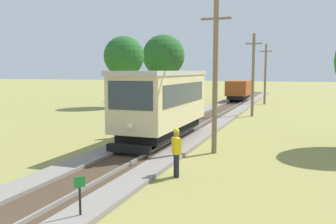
{
  "coord_description": "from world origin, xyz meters",
  "views": [
    {
      "loc": [
        6.77,
        -4.19,
        3.83
      ],
      "look_at": [
        -0.56,
        16.24,
        1.36
      ],
      "focal_mm": 38.96,
      "sensor_mm": 36.0,
      "label": 1
    }
  ],
  "objects_px": {
    "track_worker": "(176,150)",
    "utility_pole_mid": "(253,74)",
    "red_tram": "(163,102)",
    "trackside_signal_marker": "(80,196)",
    "freight_car": "(239,90)",
    "second_worker": "(119,121)",
    "utility_pole_near_tram": "(215,76)",
    "tree_right_near": "(164,56)",
    "tree_left_far": "(124,56)",
    "utility_pole_far": "(265,74)"
  },
  "relations": [
    {
      "from": "red_tram",
      "to": "tree_right_near",
      "type": "height_order",
      "value": "tree_right_near"
    },
    {
      "from": "red_tram",
      "to": "utility_pole_near_tram",
      "type": "bearing_deg",
      "value": -26.37
    },
    {
      "from": "utility_pole_near_tram",
      "to": "track_worker",
      "type": "relative_size",
      "value": 3.92
    },
    {
      "from": "red_tram",
      "to": "second_worker",
      "type": "distance_m",
      "value": 3.11
    },
    {
      "from": "red_tram",
      "to": "freight_car",
      "type": "relative_size",
      "value": 1.64
    },
    {
      "from": "red_tram",
      "to": "tree_left_far",
      "type": "relative_size",
      "value": 1.15
    },
    {
      "from": "freight_car",
      "to": "second_worker",
      "type": "height_order",
      "value": "freight_car"
    },
    {
      "from": "utility_pole_near_tram",
      "to": "track_worker",
      "type": "bearing_deg",
      "value": -95.72
    },
    {
      "from": "red_tram",
      "to": "trackside_signal_marker",
      "type": "height_order",
      "value": "red_tram"
    },
    {
      "from": "trackside_signal_marker",
      "to": "tree_left_far",
      "type": "relative_size",
      "value": 0.16
    },
    {
      "from": "freight_car",
      "to": "utility_pole_mid",
      "type": "height_order",
      "value": "utility_pole_mid"
    },
    {
      "from": "trackside_signal_marker",
      "to": "second_worker",
      "type": "relative_size",
      "value": 0.66
    },
    {
      "from": "tree_right_near",
      "to": "utility_pole_near_tram",
      "type": "bearing_deg",
      "value": -65.4
    },
    {
      "from": "utility_pole_near_tram",
      "to": "tree_left_far",
      "type": "bearing_deg",
      "value": 126.93
    },
    {
      "from": "trackside_signal_marker",
      "to": "second_worker",
      "type": "xyz_separation_m",
      "value": [
        -4.48,
        10.87,
        0.32
      ]
    },
    {
      "from": "trackside_signal_marker",
      "to": "tree_right_near",
      "type": "xyz_separation_m",
      "value": [
        -12.07,
        38.48,
        5.14
      ]
    },
    {
      "from": "tree_left_far",
      "to": "utility_pole_far",
      "type": "bearing_deg",
      "value": 29.62
    },
    {
      "from": "utility_pole_mid",
      "to": "tree_right_near",
      "type": "height_order",
      "value": "tree_right_near"
    },
    {
      "from": "tree_right_near",
      "to": "tree_left_far",
      "type": "distance_m",
      "value": 11.24
    },
    {
      "from": "trackside_signal_marker",
      "to": "tree_left_far",
      "type": "height_order",
      "value": "tree_left_far"
    },
    {
      "from": "utility_pole_mid",
      "to": "tree_left_far",
      "type": "bearing_deg",
      "value": 164.57
    },
    {
      "from": "utility_pole_mid",
      "to": "second_worker",
      "type": "height_order",
      "value": "utility_pole_mid"
    },
    {
      "from": "utility_pole_mid",
      "to": "track_worker",
      "type": "bearing_deg",
      "value": -91.31
    },
    {
      "from": "freight_car",
      "to": "trackside_signal_marker",
      "type": "relative_size",
      "value": 4.41
    },
    {
      "from": "tree_right_near",
      "to": "red_tram",
      "type": "bearing_deg",
      "value": -69.64
    },
    {
      "from": "freight_car",
      "to": "utility_pole_far",
      "type": "distance_m",
      "value": 3.9
    },
    {
      "from": "utility_pole_far",
      "to": "trackside_signal_marker",
      "type": "distance_m",
      "value": 35.25
    },
    {
      "from": "utility_pole_mid",
      "to": "tree_right_near",
      "type": "xyz_separation_m",
      "value": [
        -13.56,
        15.04,
        2.27
      ]
    },
    {
      "from": "utility_pole_near_tram",
      "to": "tree_left_far",
      "type": "distance_m",
      "value": 23.07
    },
    {
      "from": "utility_pole_near_tram",
      "to": "utility_pole_far",
      "type": "bearing_deg",
      "value": 90.0
    },
    {
      "from": "utility_pole_mid",
      "to": "track_worker",
      "type": "relative_size",
      "value": 3.85
    },
    {
      "from": "red_tram",
      "to": "utility_pole_near_tram",
      "type": "relative_size",
      "value": 1.22
    },
    {
      "from": "track_worker",
      "to": "second_worker",
      "type": "relative_size",
      "value": 1.0
    },
    {
      "from": "track_worker",
      "to": "tree_left_far",
      "type": "relative_size",
      "value": 0.24
    },
    {
      "from": "utility_pole_near_tram",
      "to": "second_worker",
      "type": "relative_size",
      "value": 3.92
    },
    {
      "from": "freight_car",
      "to": "utility_pole_mid",
      "type": "distance_m",
      "value": 13.44
    },
    {
      "from": "second_worker",
      "to": "tree_right_near",
      "type": "height_order",
      "value": "tree_right_near"
    },
    {
      "from": "utility_pole_mid",
      "to": "second_worker",
      "type": "relative_size",
      "value": 3.85
    },
    {
      "from": "freight_car",
      "to": "trackside_signal_marker",
      "type": "bearing_deg",
      "value": -87.38
    },
    {
      "from": "red_tram",
      "to": "utility_pole_mid",
      "type": "bearing_deg",
      "value": 76.41
    },
    {
      "from": "red_tram",
      "to": "freight_car",
      "type": "distance_m",
      "value": 25.94
    },
    {
      "from": "tree_right_near",
      "to": "tree_left_far",
      "type": "xyz_separation_m",
      "value": [
        -0.26,
        -11.23,
        -0.49
      ]
    },
    {
      "from": "freight_car",
      "to": "tree_left_far",
      "type": "distance_m",
      "value": 14.52
    },
    {
      "from": "utility_pole_mid",
      "to": "utility_pole_far",
      "type": "height_order",
      "value": "utility_pole_mid"
    },
    {
      "from": "tree_right_near",
      "to": "trackside_signal_marker",
      "type": "bearing_deg",
      "value": -72.59
    },
    {
      "from": "red_tram",
      "to": "tree_left_far",
      "type": "height_order",
      "value": "tree_left_far"
    },
    {
      "from": "track_worker",
      "to": "utility_pole_mid",
      "type": "bearing_deg",
      "value": 50.56
    },
    {
      "from": "red_tram",
      "to": "track_worker",
      "type": "relative_size",
      "value": 4.79
    },
    {
      "from": "utility_pole_near_tram",
      "to": "tree_left_far",
      "type": "relative_size",
      "value": 0.94
    },
    {
      "from": "utility_pole_mid",
      "to": "second_worker",
      "type": "distance_m",
      "value": 14.15
    }
  ]
}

